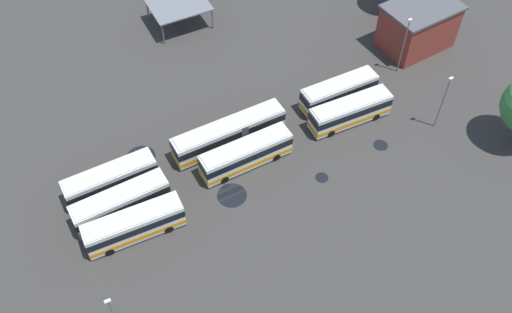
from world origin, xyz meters
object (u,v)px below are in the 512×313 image
at_px(bus_row0_slot0, 339,92).
at_px(lamp_post_by_building, 404,44).
at_px(lamp_post_far_corner, 443,100).
at_px(bus_row0_slot1, 350,111).
at_px(bus_row2_slot0, 111,180).
at_px(maintenance_shelter, 178,5).
at_px(bus_row1_slot0, 229,133).
at_px(depot_building, 418,26).
at_px(bus_row2_slot1, 121,203).
at_px(bus_row1_slot1, 246,154).
at_px(bus_row2_slot2, 134,225).

xyz_separation_m(bus_row0_slot0, lamp_post_by_building, (-10.40, -1.42, 2.86)).
distance_m(lamp_post_by_building, lamp_post_far_corner, 10.53).
distance_m(bus_row0_slot1, bus_row2_slot0, 29.62).
bearing_deg(maintenance_shelter, bus_row2_slot0, 53.78).
xyz_separation_m(bus_row1_slot0, depot_building, (-31.04, -5.03, 1.44)).
distance_m(bus_row0_slot0, depot_building, 16.53).
bearing_deg(bus_row2_slot1, bus_row1_slot1, -179.62).
bearing_deg(bus_row0_slot1, bus_row0_slot0, -99.21).
height_order(bus_row2_slot1, depot_building, depot_building).
relative_size(bus_row1_slot0, bus_row2_slot2, 1.34).
relative_size(maintenance_shelter, lamp_post_far_corner, 1.02).
bearing_deg(lamp_post_far_corner, lamp_post_by_building, -100.13).
relative_size(bus_row0_slot1, lamp_post_far_corner, 1.31).
xyz_separation_m(bus_row1_slot1, depot_building, (-30.71, -8.80, 1.44)).
height_order(bus_row2_slot0, depot_building, depot_building).
height_order(bus_row1_slot0, lamp_post_far_corner, lamp_post_far_corner).
xyz_separation_m(bus_row0_slot0, bus_row1_slot1, (15.00, 3.87, 0.00)).
xyz_separation_m(bus_row1_slot1, bus_row2_slot2, (14.63, 3.38, -0.00)).
bearing_deg(lamp_post_far_corner, bus_row1_slot0, -20.32).
xyz_separation_m(bus_row0_slot1, bus_row2_slot1, (29.41, 0.46, 0.00)).
xyz_separation_m(bus_row0_slot1, bus_row1_slot1, (14.43, 0.36, 0.00)).
relative_size(bus_row2_slot0, bus_row2_slot1, 0.97).
bearing_deg(maintenance_shelter, lamp_post_far_corner, 121.79).
relative_size(bus_row0_slot0, lamp_post_far_corner, 1.26).
height_order(bus_row1_slot0, bus_row1_slot1, same).
bearing_deg(bus_row0_slot1, lamp_post_far_corner, 149.24).
bearing_deg(maintenance_shelter, bus_row0_slot1, 112.38).
relative_size(bus_row2_slot2, lamp_post_far_corner, 1.31).
height_order(bus_row2_slot1, lamp_post_far_corner, lamp_post_far_corner).
distance_m(bus_row2_slot2, maintenance_shelter, 36.08).
xyz_separation_m(bus_row2_slot0, lamp_post_by_building, (-40.44, -1.90, 2.86)).
xyz_separation_m(bus_row1_slot0, lamp_post_far_corner, (-23.88, 8.84, 2.60)).
bearing_deg(bus_row1_slot0, bus_row0_slot0, -179.64).
bearing_deg(maintenance_shelter, bus_row0_slot0, 116.34).
distance_m(bus_row2_slot0, bus_row2_slot1, 3.49).
height_order(bus_row1_slot1, bus_row2_slot2, same).
bearing_deg(bus_row0_slot0, bus_row2_slot0, 0.93).
distance_m(bus_row0_slot1, maintenance_shelter, 29.98).
relative_size(bus_row1_slot1, bus_row2_slot1, 1.04).
bearing_deg(lamp_post_by_building, bus_row2_slot2, 12.22).
height_order(bus_row0_slot0, maintenance_shelter, maintenance_shelter).
bearing_deg(bus_row2_slot2, bus_row2_slot0, -86.61).
distance_m(bus_row0_slot1, depot_building, 18.39).
distance_m(bus_row0_slot0, lamp_post_far_corner, 12.64).
distance_m(bus_row0_slot1, bus_row2_slot2, 29.30).
xyz_separation_m(depot_building, lamp_post_by_building, (5.31, 3.51, 1.42)).
xyz_separation_m(bus_row1_slot1, lamp_post_by_building, (-25.40, -5.29, 2.86)).
bearing_deg(depot_building, bus_row2_slot0, 6.75).
distance_m(bus_row0_slot0, lamp_post_by_building, 10.88).
bearing_deg(lamp_post_far_corner, maintenance_shelter, -58.21).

